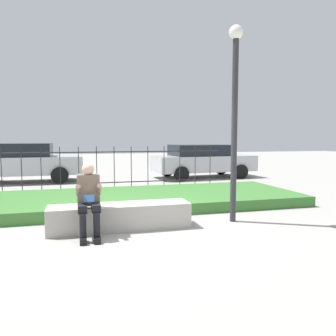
% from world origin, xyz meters
% --- Properties ---
extents(ground_plane, '(60.00, 60.00, 0.00)m').
position_xyz_m(ground_plane, '(0.00, 0.00, 0.00)').
color(ground_plane, '#9E9B93').
extents(stone_bench, '(2.61, 0.60, 0.47)m').
position_xyz_m(stone_bench, '(-0.34, 0.00, 0.21)').
color(stone_bench, '#ADA89E').
rests_on(stone_bench, ground_plane).
extents(person_seated_reader, '(0.42, 0.73, 1.27)m').
position_xyz_m(person_seated_reader, '(-0.92, -0.33, 0.70)').
color(person_seated_reader, black).
rests_on(person_seated_reader, ground_plane).
extents(grass_berm, '(9.09, 2.99, 0.26)m').
position_xyz_m(grass_berm, '(0.00, 2.19, 0.13)').
color(grass_berm, '#3D7533').
rests_on(grass_berm, ground_plane).
extents(iron_fence, '(7.09, 0.03, 1.43)m').
position_xyz_m(iron_fence, '(-0.00, 4.41, 0.75)').
color(iron_fence, '#232326').
rests_on(iron_fence, ground_plane).
extents(car_parked_right, '(4.42, 2.17, 1.41)m').
position_xyz_m(car_parked_right, '(4.02, 7.12, 0.75)').
color(car_parked_right, '#B7B7BC').
rests_on(car_parked_right, ground_plane).
extents(car_parked_left, '(4.42, 1.86, 1.50)m').
position_xyz_m(car_parked_left, '(-3.19, 7.47, 0.79)').
color(car_parked_left, '#B7B7BC').
rests_on(car_parked_left, ground_plane).
extents(street_lamp, '(0.28, 0.28, 3.89)m').
position_xyz_m(street_lamp, '(1.95, -0.03, 2.40)').
color(street_lamp, '#2D2D30').
rests_on(street_lamp, ground_plane).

